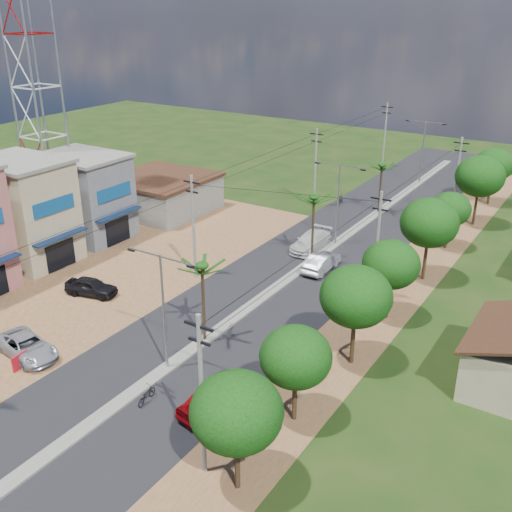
% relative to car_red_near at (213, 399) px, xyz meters
% --- Properties ---
extents(ground, '(160.00, 160.00, 0.00)m').
position_rel_car_red_near_xyz_m(ground, '(-5.00, 1.87, -0.78)').
color(ground, black).
rests_on(ground, ground).
extents(road, '(12.00, 110.00, 0.04)m').
position_rel_car_red_near_xyz_m(road, '(-5.00, 16.87, -0.76)').
color(road, black).
rests_on(road, ground).
extents(median, '(1.00, 90.00, 0.18)m').
position_rel_car_red_near_xyz_m(median, '(-5.00, 19.87, -0.69)').
color(median, '#605E56').
rests_on(median, ground).
extents(dirt_lot_west, '(18.00, 46.00, 0.04)m').
position_rel_car_red_near_xyz_m(dirt_lot_west, '(-20.00, 9.87, -0.76)').
color(dirt_lot_west, brown).
rests_on(dirt_lot_west, ground).
extents(dirt_shoulder_east, '(5.00, 90.00, 0.03)m').
position_rel_car_red_near_xyz_m(dirt_shoulder_east, '(3.50, 16.87, -0.77)').
color(dirt_shoulder_east, brown).
rests_on(dirt_shoulder_east, ground).
extents(shophouse_cream, '(9.00, 6.40, 9.30)m').
position_rel_car_red_near_xyz_m(shophouse_cream, '(-26.98, 8.87, 3.88)').
color(shophouse_cream, '#9D876A').
rests_on(shophouse_cream, ground).
extents(shophouse_grey, '(9.00, 6.40, 8.30)m').
position_rel_car_red_near_xyz_m(shophouse_grey, '(-26.98, 15.87, 3.38)').
color(shophouse_grey, '#52555B').
rests_on(shophouse_grey, ground).
extents(low_shed, '(10.40, 10.40, 3.95)m').
position_rel_car_red_near_xyz_m(low_shed, '(-26.00, 25.87, 1.18)').
color(low_shed, '#605E56').
rests_on(low_shed, ground).
extents(telecom_tower, '(3.80, 3.80, 43.00)m').
position_rel_car_red_near_xyz_m(telecom_tower, '(-32.00, 15.87, 18.33)').
color(telecom_tower, gray).
rests_on(telecom_tower, ground).
extents(tree_east_a, '(4.40, 4.40, 6.37)m').
position_rel_car_red_near_xyz_m(tree_east_a, '(4.50, -4.13, 3.71)').
color(tree_east_a, black).
rests_on(tree_east_a, ground).
extents(tree_east_b, '(4.00, 4.00, 5.83)m').
position_rel_car_red_near_xyz_m(tree_east_b, '(4.30, 1.87, 3.33)').
color(tree_east_b, black).
rests_on(tree_east_b, ground).
extents(tree_east_c, '(4.60, 4.60, 6.83)m').
position_rel_car_red_near_xyz_m(tree_east_c, '(4.70, 8.87, 4.08)').
color(tree_east_c, black).
rests_on(tree_east_c, ground).
extents(tree_east_d, '(4.20, 4.20, 6.13)m').
position_rel_car_red_near_xyz_m(tree_east_d, '(4.40, 15.87, 3.56)').
color(tree_east_d, black).
rests_on(tree_east_d, ground).
extents(tree_east_e, '(4.80, 4.80, 7.14)m').
position_rel_car_red_near_xyz_m(tree_east_e, '(4.60, 23.87, 4.31)').
color(tree_east_e, black).
rests_on(tree_east_e, ground).
extents(tree_east_f, '(3.80, 3.80, 5.52)m').
position_rel_car_red_near_xyz_m(tree_east_f, '(4.20, 31.87, 3.11)').
color(tree_east_f, black).
rests_on(tree_east_f, ground).
extents(tree_east_g, '(5.00, 5.00, 7.38)m').
position_rel_car_red_near_xyz_m(tree_east_g, '(4.80, 39.87, 4.46)').
color(tree_east_g, black).
rests_on(tree_east_g, ground).
extents(tree_east_h, '(4.40, 4.40, 6.52)m').
position_rel_car_red_near_xyz_m(tree_east_h, '(4.50, 47.87, 3.86)').
color(tree_east_h, black).
rests_on(tree_east_h, ground).
extents(palm_median_near, '(2.00, 2.00, 6.15)m').
position_rel_car_red_near_xyz_m(palm_median_near, '(-5.00, 5.87, 4.75)').
color(palm_median_near, black).
rests_on(palm_median_near, ground).
extents(palm_median_mid, '(2.00, 2.00, 6.55)m').
position_rel_car_red_near_xyz_m(palm_median_mid, '(-5.00, 21.87, 5.12)').
color(palm_median_mid, black).
rests_on(palm_median_mid, ground).
extents(palm_median_far, '(2.00, 2.00, 5.85)m').
position_rel_car_red_near_xyz_m(palm_median_far, '(-5.00, 37.87, 4.48)').
color(palm_median_far, black).
rests_on(palm_median_far, ground).
extents(streetlight_near, '(5.10, 0.18, 8.00)m').
position_rel_car_red_near_xyz_m(streetlight_near, '(-5.00, 1.87, 4.00)').
color(streetlight_near, gray).
rests_on(streetlight_near, ground).
extents(streetlight_mid, '(5.10, 0.18, 8.00)m').
position_rel_car_red_near_xyz_m(streetlight_mid, '(-5.00, 26.87, 4.00)').
color(streetlight_mid, gray).
rests_on(streetlight_mid, ground).
extents(streetlight_far, '(5.10, 0.18, 8.00)m').
position_rel_car_red_near_xyz_m(streetlight_far, '(-5.00, 51.87, 4.00)').
color(streetlight_far, gray).
rests_on(streetlight_far, ground).
extents(utility_pole_w_b, '(1.60, 0.24, 9.00)m').
position_rel_car_red_near_xyz_m(utility_pole_w_b, '(-12.00, 13.87, 3.98)').
color(utility_pole_w_b, '#605E56').
rests_on(utility_pole_w_b, ground).
extents(utility_pole_w_c, '(1.60, 0.24, 9.00)m').
position_rel_car_red_near_xyz_m(utility_pole_w_c, '(-12.00, 35.87, 3.98)').
color(utility_pole_w_c, '#605E56').
rests_on(utility_pole_w_c, ground).
extents(utility_pole_w_d, '(1.60, 0.24, 9.00)m').
position_rel_car_red_near_xyz_m(utility_pole_w_d, '(-12.00, 56.87, 3.98)').
color(utility_pole_w_d, '#605E56').
rests_on(utility_pole_w_d, ground).
extents(utility_pole_e_a, '(1.60, 0.24, 9.00)m').
position_rel_car_red_near_xyz_m(utility_pole_e_a, '(2.50, -4.13, 3.98)').
color(utility_pole_e_a, '#605E56').
rests_on(utility_pole_e_a, ground).
extents(utility_pole_e_b, '(1.60, 0.24, 9.00)m').
position_rel_car_red_near_xyz_m(utility_pole_e_b, '(2.50, 17.87, 3.98)').
color(utility_pole_e_b, '#605E56').
rests_on(utility_pole_e_b, ground).
extents(utility_pole_e_c, '(1.60, 0.24, 9.00)m').
position_rel_car_red_near_xyz_m(utility_pole_e_c, '(2.50, 39.87, 3.98)').
color(utility_pole_e_c, '#605E56').
rests_on(utility_pole_e_c, ground).
extents(car_red_near, '(2.57, 4.83, 1.56)m').
position_rel_car_red_near_xyz_m(car_red_near, '(0.00, 0.00, 0.00)').
color(car_red_near, maroon).
rests_on(car_red_near, ground).
extents(car_silver_mid, '(1.68, 4.76, 1.57)m').
position_rel_car_red_near_xyz_m(car_silver_mid, '(-3.50, 20.81, 0.00)').
color(car_silver_mid, '#9A9CA1').
rests_on(car_silver_mid, ground).
extents(car_white_far, '(2.37, 5.60, 1.61)m').
position_rel_car_red_near_xyz_m(car_white_far, '(-6.50, 24.53, 0.02)').
color(car_white_far, '#B0B0AC').
rests_on(car_white_far, ground).
extents(car_parked_silver, '(5.47, 3.23, 1.43)m').
position_rel_car_red_near_xyz_m(car_parked_silver, '(-13.82, -1.98, -0.07)').
color(car_parked_silver, '#9A9CA1').
rests_on(car_parked_silver, ground).
extents(car_parked_dark, '(4.55, 2.72, 1.45)m').
position_rel_car_red_near_xyz_m(car_parked_dark, '(-16.92, 6.64, -0.06)').
color(car_parked_dark, black).
rests_on(car_parked_dark, ground).
extents(moto_rider_east, '(0.86, 1.81, 0.91)m').
position_rel_car_red_near_xyz_m(moto_rider_east, '(-3.80, -1.44, -0.32)').
color(moto_rider_east, black).
rests_on(moto_rider_east, ground).
extents(moto_rider_west_a, '(0.89, 1.63, 0.81)m').
position_rel_car_red_near_xyz_m(moto_rider_west_a, '(-6.20, 25.66, -0.38)').
color(moto_rider_west_a, black).
rests_on(moto_rider_west_a, ground).
extents(moto_rider_west_b, '(0.73, 1.89, 1.11)m').
position_rel_car_red_near_xyz_m(moto_rider_west_b, '(-9.95, 38.50, -0.23)').
color(moto_rider_west_b, black).
rests_on(moto_rider_west_b, ground).
extents(roadside_sign, '(0.20, 1.31, 1.09)m').
position_rel_car_red_near_xyz_m(roadside_sign, '(-13.00, -3.16, -0.24)').
color(roadside_sign, '#AB0F1B').
rests_on(roadside_sign, ground).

